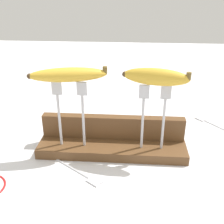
{
  "coord_description": "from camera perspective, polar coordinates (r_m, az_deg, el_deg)",
  "views": [
    {
      "loc": [
        0.05,
        -0.68,
        0.45
      ],
      "look_at": [
        0.0,
        0.0,
        0.13
      ],
      "focal_mm": 45.57,
      "sensor_mm": 36.0,
      "label": 1
    }
  ],
  "objects": [
    {
      "name": "ground_plane",
      "position": [
        0.82,
        0.0,
        -8.06
      ],
      "size": [
        3.0,
        3.0,
        0.0
      ],
      "primitive_type": "plane",
      "color": "silver"
    },
    {
      "name": "banana_raised_right",
      "position": [
        0.71,
        8.83,
        6.99
      ],
      "size": [
        0.17,
        0.07,
        0.04
      ],
      "color": "gold",
      "rests_on": "fork_stand_right"
    },
    {
      "name": "fork_stand_left",
      "position": [
        0.76,
        -8.32,
        0.7
      ],
      "size": [
        0.09,
        0.01,
        0.19
      ],
      "color": "#B2B2B7",
      "rests_on": "wooden_board"
    },
    {
      "name": "fork_fallen_near",
      "position": [
        1.03,
        19.05,
        -1.99
      ],
      "size": [
        0.11,
        0.13,
        0.01
      ],
      "color": "#B2B2B7",
      "rests_on": "ground"
    },
    {
      "name": "fork_fallen_far",
      "position": [
        0.74,
        -5.86,
        -12.25
      ],
      "size": [
        0.14,
        0.11,
        0.01
      ],
      "color": "#B2B2B7",
      "rests_on": "ground"
    },
    {
      "name": "wooden_board",
      "position": [
        0.81,
        0.0,
        -7.25
      ],
      "size": [
        0.41,
        0.1,
        0.03
      ],
      "primitive_type": "cube",
      "color": "brown",
      "rests_on": "ground"
    },
    {
      "name": "fork_stand_right",
      "position": [
        0.74,
        8.35,
        0.04
      ],
      "size": [
        0.08,
        0.01,
        0.18
      ],
      "color": "#B2B2B7",
      "rests_on": "wooden_board"
    },
    {
      "name": "banana_raised_left",
      "position": [
        0.72,
        -8.79,
        7.41
      ],
      "size": [
        0.2,
        0.08,
        0.04
      ],
      "color": "gold",
      "rests_on": "fork_stand_left"
    },
    {
      "name": "board_backstop",
      "position": [
        0.82,
        0.2,
        -3.03
      ],
      "size": [
        0.41,
        0.03,
        0.07
      ],
      "primitive_type": "cube",
      "color": "brown",
      "rests_on": "wooden_board"
    }
  ]
}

